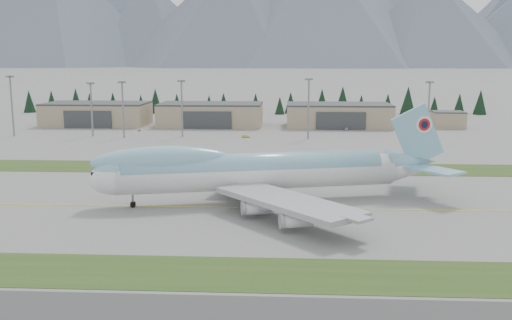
# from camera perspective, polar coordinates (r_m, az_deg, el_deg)

# --- Properties ---
(ground) EXTENTS (7000.00, 7000.00, 0.00)m
(ground) POSITION_cam_1_polar(r_m,az_deg,el_deg) (123.89, -6.75, -4.68)
(ground) COLOR slate
(ground) RESTS_ON ground
(grass_strip_near) EXTENTS (400.00, 14.00, 0.08)m
(grass_strip_near) POSITION_cam_1_polar(r_m,az_deg,el_deg) (88.47, -11.01, -10.94)
(grass_strip_near) COLOR #2C4B1B
(grass_strip_near) RESTS_ON ground
(grass_strip_far) EXTENTS (400.00, 18.00, 0.08)m
(grass_strip_far) POSITION_cam_1_polar(r_m,az_deg,el_deg) (167.30, -4.14, -0.76)
(grass_strip_far) COLOR #2C4B1B
(grass_strip_far) RESTS_ON ground
(taxiway_line_main) EXTENTS (400.00, 0.40, 0.02)m
(taxiway_line_main) POSITION_cam_1_polar(r_m,az_deg,el_deg) (123.89, -6.75, -4.68)
(taxiway_line_main) COLOR yellow
(taxiway_line_main) RESTS_ON ground
(boeing_747_freighter) EXTENTS (81.71, 68.43, 21.46)m
(boeing_747_freighter) POSITION_cam_1_polar(r_m,az_deg,el_deg) (126.08, -0.10, -1.05)
(boeing_747_freighter) COLOR white
(boeing_747_freighter) RESTS_ON ground
(hangar_left) EXTENTS (48.00, 26.60, 10.80)m
(hangar_left) POSITION_cam_1_polar(r_m,az_deg,el_deg) (284.09, -15.62, 4.47)
(hangar_left) COLOR tan
(hangar_left) RESTS_ON ground
(hangar_center) EXTENTS (48.00, 26.60, 10.80)m
(hangar_center) POSITION_cam_1_polar(r_m,az_deg,el_deg) (271.53, -4.52, 4.57)
(hangar_center) COLOR tan
(hangar_center) RESTS_ON ground
(hangar_right) EXTENTS (48.00, 26.60, 10.80)m
(hangar_right) POSITION_cam_1_polar(r_m,az_deg,el_deg) (270.20, 8.23, 4.47)
(hangar_right) COLOR tan
(hangar_right) RESTS_ON ground
(control_shed) EXTENTS (14.00, 12.00, 7.60)m
(control_shed) POSITION_cam_1_polar(r_m,az_deg,el_deg) (277.46, 18.62, 3.86)
(control_shed) COLOR tan
(control_shed) RESTS_ON ground
(floodlight_masts) EXTENTS (171.50, 9.08, 24.74)m
(floodlight_masts) POSITION_cam_1_polar(r_m,az_deg,el_deg) (231.08, -6.74, 6.24)
(floodlight_masts) COLOR gray
(floodlight_masts) RESTS_ON ground
(service_vehicle_a) EXTENTS (2.00, 3.50, 1.12)m
(service_vehicle_a) POSITION_cam_1_polar(r_m,az_deg,el_deg) (257.52, -11.61, 2.88)
(service_vehicle_a) COLOR silver
(service_vehicle_a) RESTS_ON ground
(service_vehicle_b) EXTENTS (3.56, 2.00, 1.11)m
(service_vehicle_b) POSITION_cam_1_polar(r_m,az_deg,el_deg) (230.59, -1.03, 2.26)
(service_vehicle_b) COLOR gold
(service_vehicle_b) RESTS_ON ground
(service_vehicle_c) EXTENTS (2.01, 3.89, 1.08)m
(service_vehicle_c) POSITION_cam_1_polar(r_m,az_deg,el_deg) (256.00, 9.03, 2.92)
(service_vehicle_c) COLOR silver
(service_vehicle_c) RESTS_ON ground
(conifer_belt) EXTENTS (270.04, 14.06, 16.10)m
(conifer_belt) POSITION_cam_1_polar(r_m,az_deg,el_deg) (331.38, 0.06, 5.82)
(conifer_belt) COLOR black
(conifer_belt) RESTS_ON ground
(mountain_ridge_front) EXTENTS (4318.52, 1130.43, 492.83)m
(mountain_ridge_front) POSITION_cam_1_polar(r_m,az_deg,el_deg) (2370.25, -0.14, 14.79)
(mountain_ridge_front) COLOR #4C5366
(mountain_ridge_front) RESTS_ON ground
(mountain_ridge_rear) EXTENTS (4453.35, 997.77, 498.88)m
(mountain_ridge_rear) POSITION_cam_1_polar(r_m,az_deg,el_deg) (3026.23, 4.19, 14.22)
(mountain_ridge_rear) COLOR #4C5366
(mountain_ridge_rear) RESTS_ON ground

